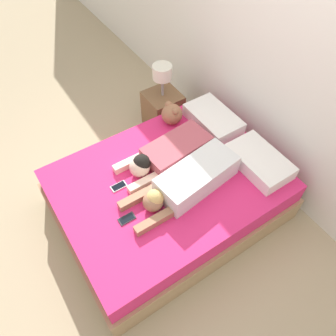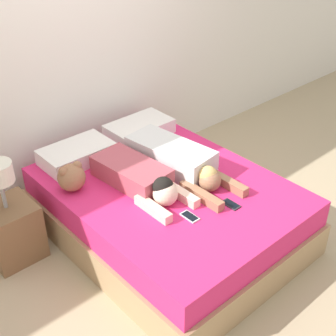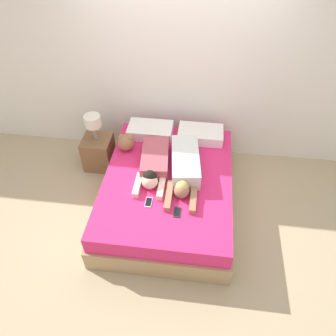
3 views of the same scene
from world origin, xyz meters
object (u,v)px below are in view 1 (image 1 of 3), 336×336
at_px(pillow_head_right, 259,161).
at_px(cell_phone_left, 119,186).
at_px(pillow_head_left, 213,119).
at_px(person_right, 189,181).
at_px(plush_toy, 172,114).
at_px(bed, 168,195).
at_px(person_left, 166,154).
at_px(cell_phone_right, 127,219).
at_px(nightstand, 163,107).

distance_m(pillow_head_right, cell_phone_left, 1.30).
distance_m(pillow_head_left, pillow_head_right, 0.68).
relative_size(pillow_head_left, person_right, 0.54).
bearing_deg(pillow_head_right, plush_toy, -160.16).
bearing_deg(plush_toy, bed, -36.45).
xyz_separation_m(person_left, cell_phone_left, (0.02, -0.52, -0.08)).
distance_m(person_left, person_right, 0.37).
relative_size(person_left, person_right, 0.85).
xyz_separation_m(pillow_head_right, cell_phone_right, (-0.18, -1.29, -0.06)).
height_order(bed, nightstand, nightstand).
relative_size(person_right, cell_phone_left, 7.74).
bearing_deg(person_right, cell_phone_right, -92.18).
distance_m(person_left, nightstand, 1.07).
bearing_deg(cell_phone_left, person_right, 55.24).
bearing_deg(person_left, bed, -29.52).
xyz_separation_m(pillow_head_right, person_left, (-0.53, -0.67, 0.02)).
bearing_deg(plush_toy, nightstand, 158.21).
distance_m(bed, pillow_head_right, 0.91).
distance_m(person_right, nightstand, 1.41).
xyz_separation_m(person_right, cell_phone_right, (-0.02, -0.60, -0.10)).
xyz_separation_m(plush_toy, nightstand, (-0.47, 0.19, -0.34)).
height_order(bed, cell_phone_left, cell_phone_left).
relative_size(cell_phone_left, cell_phone_right, 1.00).
relative_size(bed, person_left, 2.19).
xyz_separation_m(bed, nightstand, (-1.07, 0.63, 0.03)).
xyz_separation_m(person_left, cell_phone_right, (0.35, -0.62, -0.08)).
bearing_deg(bed, plush_toy, 143.55).
xyz_separation_m(cell_phone_right, nightstand, (-1.23, 1.14, -0.23)).
bearing_deg(pillow_head_left, cell_phone_right, -68.72).
xyz_separation_m(cell_phone_right, plush_toy, (-0.76, 0.95, 0.11)).
relative_size(cell_phone_left, nightstand, 0.16).
bearing_deg(person_left, pillow_head_right, 51.90).
relative_size(pillow_head_left, nightstand, 0.69).
bearing_deg(cell_phone_right, cell_phone_left, 163.32).
height_order(person_left, cell_phone_right, person_left).
distance_m(bed, pillow_head_left, 0.91).
bearing_deg(nightstand, plush_toy, -21.79).
height_order(bed, plush_toy, plush_toy).
bearing_deg(pillow_head_left, nightstand, -168.46).
bearing_deg(person_left, cell_phone_left, -87.37).
bearing_deg(bed, nightstand, 149.51).
bearing_deg(bed, cell_phone_left, -111.47).
relative_size(plush_toy, nightstand, 0.27).
bearing_deg(pillow_head_left, plush_toy, -127.26).
bearing_deg(bed, pillow_head_left, 113.57).
height_order(pillow_head_left, cell_phone_right, pillow_head_left).
xyz_separation_m(bed, pillow_head_left, (-0.34, 0.78, 0.33)).
height_order(person_left, cell_phone_left, person_left).
relative_size(person_left, plush_toy, 4.09).
bearing_deg(cell_phone_right, nightstand, 137.16).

